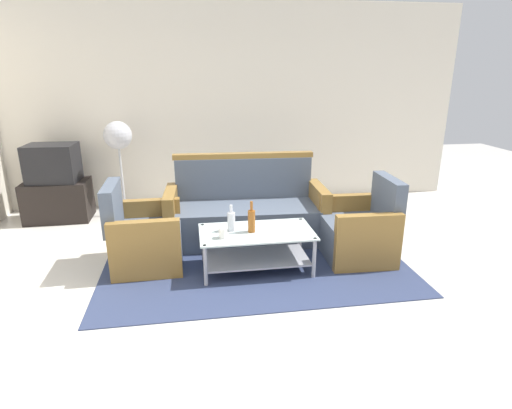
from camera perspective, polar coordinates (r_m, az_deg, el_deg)
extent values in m
plane|color=beige|center=(3.62, 3.55, -13.69)|extent=(14.00, 14.00, 0.00)
cube|color=silver|center=(6.12, -2.54, 13.35)|extent=(6.52, 0.12, 2.80)
cube|color=#2D3856|center=(4.38, -0.23, -7.65)|extent=(3.04, 2.00, 0.01)
cube|color=#4C5666|center=(4.79, -1.33, -2.50)|extent=(1.63, 0.78, 0.42)
cube|color=#4C5666|center=(4.96, -1.69, 3.67)|extent=(1.60, 0.22, 0.48)
cube|color=olive|center=(4.90, 8.50, -1.00)|extent=(0.15, 0.70, 0.62)
cube|color=olive|center=(4.76, -11.46, -1.72)|extent=(0.15, 0.70, 0.62)
cube|color=olive|center=(4.90, -1.72, 6.72)|extent=(1.64, 0.18, 0.06)
cube|color=#4C5666|center=(4.36, -14.50, -5.41)|extent=(0.67, 0.61, 0.40)
cube|color=#4C5666|center=(4.25, -19.11, -0.32)|extent=(0.13, 0.60, 0.45)
cube|color=olive|center=(4.63, -14.32, -2.78)|extent=(0.66, 0.11, 0.58)
cube|color=olive|center=(4.02, -14.91, -6.09)|extent=(0.66, 0.11, 0.58)
cube|color=#4C5666|center=(4.51, 13.48, -4.52)|extent=(0.69, 0.63, 0.40)
cube|color=#4C5666|center=(4.48, 17.60, 0.76)|extent=(0.15, 0.60, 0.45)
cube|color=olive|center=(4.19, 15.07, -5.09)|extent=(0.66, 0.13, 0.58)
cube|color=olive|center=(4.77, 12.24, -2.02)|extent=(0.66, 0.13, 0.58)
cube|color=silver|center=(4.04, 0.06, -3.76)|extent=(1.10, 0.60, 0.02)
cube|color=#9E9EA5|center=(4.15, 0.06, -7.26)|extent=(1.00, 0.52, 0.02)
cylinder|color=#9E9EA5|center=(4.31, -7.24, -5.24)|extent=(0.04, 0.04, 0.40)
cylinder|color=#9E9EA5|center=(4.45, 6.04, -4.43)|extent=(0.04, 0.04, 0.40)
cylinder|color=#9E9EA5|center=(3.84, -6.94, -8.29)|extent=(0.04, 0.04, 0.40)
cylinder|color=#9E9EA5|center=(3.99, 7.96, -7.24)|extent=(0.04, 0.04, 0.40)
cylinder|color=silver|center=(4.02, -3.40, -2.37)|extent=(0.08, 0.08, 0.18)
cylinder|color=silver|center=(3.98, -3.44, -0.60)|extent=(0.03, 0.03, 0.08)
cylinder|color=brown|center=(3.98, -0.62, -2.32)|extent=(0.07, 0.07, 0.22)
cylinder|color=brown|center=(3.93, -0.62, -0.21)|extent=(0.03, 0.03, 0.09)
cylinder|color=silver|center=(3.87, -4.55, -3.88)|extent=(0.08, 0.08, 0.10)
cube|color=black|center=(6.05, -25.44, 0.51)|extent=(0.80, 0.50, 0.52)
cube|color=black|center=(5.93, -26.09, 5.11)|extent=(0.62, 0.47, 0.48)
cube|color=black|center=(6.14, -25.42, 5.59)|extent=(0.51, 0.03, 0.36)
cylinder|color=#2D2D33|center=(5.98, -17.40, -1.18)|extent=(0.32, 0.32, 0.03)
cylinder|color=#B2B2B7|center=(5.85, -17.85, 3.35)|extent=(0.03, 0.03, 0.95)
sphere|color=#B2B2B7|center=(5.73, -18.41, 8.99)|extent=(0.36, 0.36, 0.36)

